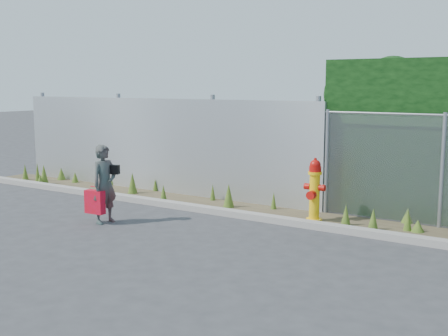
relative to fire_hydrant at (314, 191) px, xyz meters
name	(u,v)px	position (x,y,z in m)	size (l,w,h in m)	color
ground	(193,241)	(-1.14, -2.24, -0.58)	(80.00, 80.00, 0.00)	#363538
curb	(249,216)	(-1.14, -0.44, -0.52)	(16.00, 0.22, 0.12)	gray
weed_strip	(246,204)	(-1.57, 0.19, -0.46)	(16.00, 1.34, 0.50)	#483C29
corrugated_fence	(156,145)	(-4.38, 0.76, 0.52)	(8.50, 0.21, 2.30)	#B5B9BD
fire_hydrant	(314,191)	(0.00, 0.00, 0.00)	(0.40, 0.36, 1.20)	yellow
woman	(105,184)	(-3.20, -2.13, 0.14)	(0.53, 0.35, 1.44)	#0F645B
red_tote_bag	(95,202)	(-3.30, -2.29, -0.17)	(0.39, 0.14, 0.51)	red
black_shoulder_bag	(113,169)	(-3.10, -2.00, 0.40)	(0.22, 0.09, 0.17)	black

